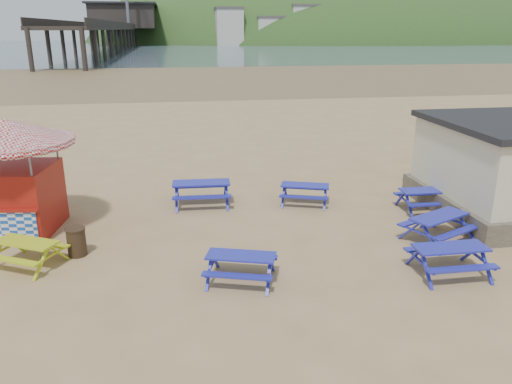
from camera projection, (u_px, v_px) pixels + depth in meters
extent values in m
plane|color=tan|center=(240.00, 241.00, 14.73)|extent=(400.00, 400.00, 0.00)
plane|color=olive|center=(185.00, 76.00, 66.28)|extent=(400.00, 400.00, 0.00)
plane|color=#485A66|center=(176.00, 46.00, 174.08)|extent=(400.00, 400.00, 0.00)
cube|color=#1C30A7|center=(201.00, 183.00, 17.52)|extent=(2.04, 0.87, 0.06)
cube|color=#1C30A7|center=(201.00, 186.00, 18.24)|extent=(2.02, 0.37, 0.06)
cube|color=#1C30A7|center=(202.00, 197.00, 16.98)|extent=(2.02, 0.37, 0.06)
cube|color=#1C30A7|center=(305.00, 185.00, 17.68)|extent=(1.81, 1.17, 0.05)
cube|color=#1C30A7|center=(306.00, 188.00, 18.29)|extent=(1.67, 0.78, 0.05)
cube|color=#1C30A7|center=(303.00, 197.00, 17.24)|extent=(1.67, 0.78, 0.05)
cube|color=#1C30A7|center=(428.00, 190.00, 16.95)|extent=(1.83, 0.75, 0.05)
cube|color=#1C30A7|center=(419.00, 193.00, 17.61)|extent=(1.82, 0.30, 0.05)
cube|color=#1C30A7|center=(435.00, 204.00, 16.47)|extent=(1.82, 0.30, 0.05)
cube|color=#1C30A7|center=(241.00, 256.00, 12.20)|extent=(1.81, 1.14, 0.05)
cube|color=#1C30A7|center=(245.00, 256.00, 12.81)|extent=(1.68, 0.74, 0.05)
cube|color=#1C30A7|center=(237.00, 276.00, 11.75)|extent=(1.68, 0.74, 0.05)
cube|color=#1C30A7|center=(451.00, 248.00, 12.51)|extent=(1.84, 0.73, 0.05)
cube|color=#1C30A7|center=(438.00, 248.00, 13.18)|extent=(1.83, 0.28, 0.05)
cube|color=#1C30A7|center=(463.00, 269.00, 12.03)|extent=(1.83, 0.28, 0.05)
cube|color=#1C30A7|center=(440.00, 216.00, 14.53)|extent=(2.01, 1.45, 0.05)
cube|color=#1C30A7|center=(421.00, 219.00, 15.12)|extent=(1.81, 1.02, 0.05)
cube|color=#1C30A7|center=(457.00, 233.00, 14.13)|extent=(1.81, 1.02, 0.05)
cube|color=#BFD41E|center=(26.00, 242.00, 12.99)|extent=(1.79, 1.37, 0.05)
cube|color=#BFD41E|center=(42.00, 243.00, 13.58)|extent=(1.59, 1.00, 0.05)
cube|color=#BFD41E|center=(11.00, 260.00, 12.57)|extent=(1.59, 1.00, 0.05)
cube|color=maroon|center=(16.00, 199.00, 15.21)|extent=(2.56, 2.56, 2.05)
cube|color=#194CB2|center=(1.00, 227.00, 14.26)|extent=(2.04, 0.33, 0.92)
cone|color=silver|center=(5.00, 131.00, 14.55)|extent=(4.42, 4.42, 0.72)
cylinder|color=silver|center=(7.00, 143.00, 14.66)|extent=(4.30, 4.30, 0.18)
cylinder|color=#372617|center=(77.00, 242.00, 13.69)|extent=(0.51, 0.51, 0.77)
cylinder|color=#372617|center=(75.00, 229.00, 13.57)|extent=(0.54, 0.54, 0.04)
cube|color=black|center=(123.00, 28.00, 174.12)|extent=(9.00, 220.00, 0.60)
cube|color=black|center=(124.00, 17.00, 183.18)|extent=(22.00, 30.00, 8.00)
cube|color=black|center=(123.00, 4.00, 181.84)|extent=(24.00, 32.00, 0.60)
ellipsoid|color=#2D4C1E|center=(359.00, 62.00, 247.35)|extent=(264.00, 144.00, 108.00)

